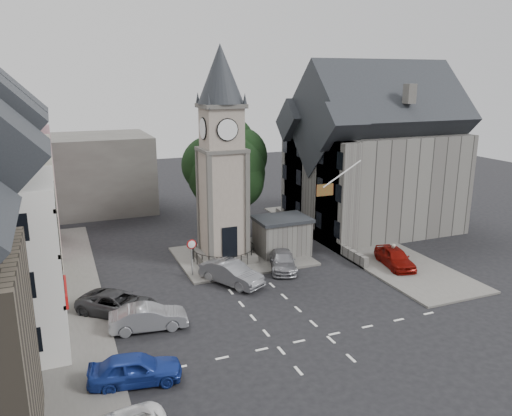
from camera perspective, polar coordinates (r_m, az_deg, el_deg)
name	(u,v)px	position (r m, az deg, el deg)	size (l,w,h in m)	color
ground	(263,300)	(32.64, 0.82, -10.50)	(120.00, 120.00, 0.00)	black
pavement_west	(54,294)	(35.96, -22.14, -9.06)	(6.00, 30.00, 0.14)	#595651
pavement_east	(354,241)	(44.53, 11.11, -3.68)	(6.00, 26.00, 0.14)	#595651
central_island	(241,256)	(39.98, -1.67, -5.52)	(10.00, 8.00, 0.16)	#595651
road_markings	(302,341)	(28.22, 5.32, -14.86)	(20.00, 8.00, 0.01)	silver
clock_tower	(222,157)	(37.47, -3.92, 5.80)	(4.86, 4.86, 16.25)	#4C4944
stone_shelter	(282,236)	(40.28, 2.97, -3.17)	(4.30, 3.30, 3.08)	#5B5753
town_tree	(226,161)	(42.96, -3.46, 5.40)	(7.20, 7.20, 10.80)	black
warning_sign_post	(192,251)	(35.70, -7.35, -4.85)	(0.70, 0.19, 2.85)	black
terrace_pink	(2,174)	(43.98, -26.99, 3.52)	(8.10, 7.60, 12.80)	#B87F85
backdrop_west	(52,176)	(56.07, -22.25, 3.43)	(20.00, 10.00, 8.00)	#4C4944
east_building	(372,163)	(47.45, 13.16, 5.06)	(14.40, 11.40, 12.60)	#5B5753
east_boundary_wall	(315,234)	(44.65, 6.72, -2.93)	(0.40, 16.00, 0.90)	#5B5753
flagpole	(342,174)	(37.44, 9.81, 3.87)	(3.68, 0.10, 2.74)	white
car_west_blue	(135,369)	(25.07, -13.64, -17.44)	(1.73, 4.31, 1.47)	navy
car_west_silver	(148,317)	(29.56, -12.19, -12.13)	(1.52, 4.36, 1.44)	#919398
car_west_grey	(119,304)	(31.60, -15.42, -10.53)	(2.35, 5.09, 1.42)	#323335
car_island_silver	(231,273)	(34.79, -2.83, -7.45)	(1.68, 4.81, 1.58)	gray
car_island_east	(283,261)	(37.48, 3.06, -6.02)	(1.81, 4.46, 1.30)	gray
car_east_red	(395,257)	(39.19, 15.59, -5.47)	(1.77, 4.40, 1.50)	maroon
pedestrian	(392,255)	(39.40, 15.31, -5.17)	(0.63, 0.41, 1.72)	#B7AA98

